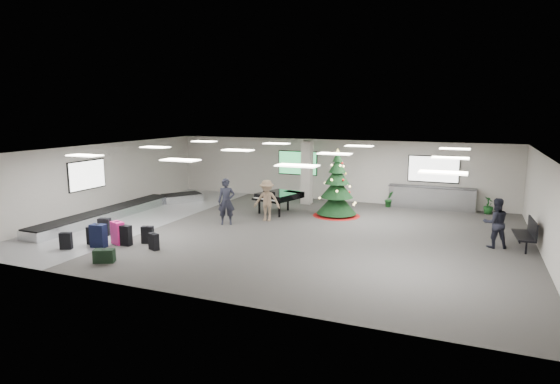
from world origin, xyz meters
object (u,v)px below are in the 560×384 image
at_px(baggage_carousel, 124,210).
at_px(traveler_a, 226,202).
at_px(traveler_b, 267,200).
at_px(christmas_tree, 337,193).
at_px(traveler_bench, 496,223).
at_px(grand_piano, 278,196).
at_px(potted_plant_right, 488,205).
at_px(service_counter, 431,198).
at_px(bench, 528,232).
at_px(potted_plant_left, 389,199).
at_px(pink_suitcase, 118,233).

relative_size(baggage_carousel, traveler_a, 5.01).
height_order(traveler_a, traveler_b, traveler_a).
height_order(baggage_carousel, traveler_b, traveler_b).
relative_size(christmas_tree, traveler_b, 1.72).
bearing_deg(christmas_tree, traveler_bench, -23.08).
relative_size(christmas_tree, grand_piano, 1.33).
height_order(traveler_b, potted_plant_right, traveler_b).
xyz_separation_m(service_counter, christmas_tree, (-3.84, -3.17, 0.50)).
distance_m(service_counter, traveler_bench, 6.46).
bearing_deg(potted_plant_right, grand_piano, -158.67).
distance_m(traveler_a, potted_plant_right, 12.01).
bearing_deg(potted_plant_right, christmas_tree, -154.61).
xyz_separation_m(christmas_tree, traveler_bench, (6.42, -2.74, -0.17)).
height_order(service_counter, potted_plant_right, service_counter).
bearing_deg(traveler_bench, christmas_tree, -39.05).
xyz_separation_m(grand_piano, bench, (10.11, -2.00, -0.20)).
bearing_deg(grand_piano, potted_plant_left, 53.12).
distance_m(pink_suitcase, potted_plant_left, 12.90).
bearing_deg(pink_suitcase, potted_plant_left, 72.52).
xyz_separation_m(pink_suitcase, bench, (13.45, 4.86, 0.18)).
relative_size(baggage_carousel, potted_plant_right, 12.13).
bearing_deg(pink_suitcase, baggage_carousel, 148.43).
distance_m(christmas_tree, traveler_b, 3.27).
bearing_deg(bench, traveler_b, 174.33).
bearing_deg(traveler_b, traveler_a, -146.01).
relative_size(baggage_carousel, service_counter, 2.40).
relative_size(pink_suitcase, bench, 0.50).
distance_m(baggage_carousel, potted_plant_right, 16.72).
relative_size(bench, traveler_a, 0.87).
xyz_separation_m(christmas_tree, bench, (7.45, -2.51, -0.46)).
relative_size(grand_piano, traveler_a, 1.18).
xyz_separation_m(baggage_carousel, potted_plant_left, (10.88, 6.40, 0.18)).
bearing_deg(bench, service_counter, 119.23).
xyz_separation_m(service_counter, bench, (3.61, -5.68, 0.04)).
relative_size(christmas_tree, traveler_a, 1.58).
distance_m(grand_piano, traveler_a, 3.05).
relative_size(service_counter, pink_suitcase, 4.85).
xyz_separation_m(baggage_carousel, pink_suitcase, (3.00, -3.81, 0.19)).
bearing_deg(grand_piano, traveler_b, -68.03).
bearing_deg(traveler_b, potted_plant_right, 20.10).
bearing_deg(grand_piano, bench, 5.56).
bearing_deg(traveler_bench, baggage_carousel, -12.92).
relative_size(bench, traveler_b, 0.95).
height_order(pink_suitcase, potted_plant_left, pink_suitcase).
height_order(baggage_carousel, service_counter, service_counter).
height_order(potted_plant_left, potted_plant_right, potted_plant_right).
height_order(grand_piano, bench, grand_piano).
height_order(service_counter, traveler_b, traveler_b).
xyz_separation_m(traveler_bench, potted_plant_right, (-0.05, 5.76, -0.48)).
bearing_deg(baggage_carousel, potted_plant_right, 23.18).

